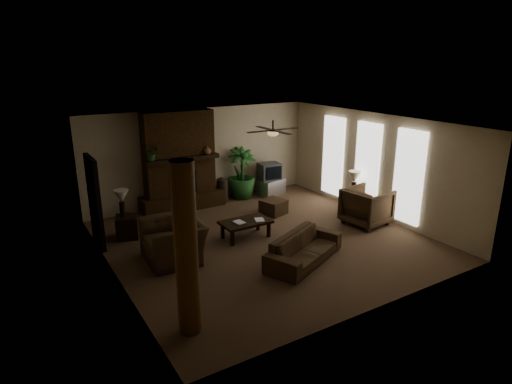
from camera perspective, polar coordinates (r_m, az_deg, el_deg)
room_shell at (r=9.96m, az=1.20°, el=1.06°), size 7.00×7.00×7.00m
fireplace at (r=12.46m, az=-9.97°, el=2.97°), size 2.40×0.70×2.80m
windows at (r=12.26m, az=14.43°, el=3.39°), size 0.08×3.65×2.35m
log_column at (r=6.67m, az=-9.20°, el=-7.61°), size 0.36×0.36×2.80m
doorway at (r=10.48m, az=-20.48°, el=-1.24°), size 0.10×1.00×2.10m
ceiling_fan at (r=10.16m, az=2.24°, el=7.92°), size 1.35×1.35×0.37m
sofa at (r=9.31m, az=6.39°, el=-6.78°), size 2.14×1.39×0.81m
armchair_left at (r=9.42m, az=-10.85°, el=-5.51°), size 0.94×1.38×1.17m
armchair_right at (r=11.58m, az=14.40°, el=-1.63°), size 1.10×1.16×1.07m
coffee_table at (r=10.44m, az=-1.38°, el=-4.12°), size 1.20×0.70×0.43m
ottoman at (r=12.08m, az=2.33°, el=-1.97°), size 0.74×0.74×0.40m
tv_stand at (r=13.75m, az=2.02°, el=0.68°), size 0.95×0.69×0.50m
tv at (r=13.62m, az=1.78°, el=2.75°), size 0.69×0.58×0.52m
floor_vase at (r=13.04m, az=-4.45°, el=0.53°), size 0.34×0.34×0.77m
floor_plant at (r=13.39m, az=-1.92°, el=1.05°), size 0.88×1.57×0.87m
side_table_left at (r=10.92m, az=-16.60°, el=-4.43°), size 0.63×0.63×0.55m
lamp_left at (r=10.72m, az=-17.29°, el=-0.77°), size 0.38×0.38×0.65m
side_table_right at (r=12.42m, az=12.66°, el=-1.48°), size 0.56×0.56×0.55m
lamp_right at (r=12.23m, az=12.85°, el=1.78°), size 0.39×0.39×0.65m
mantel_plant at (r=11.83m, az=-13.65°, el=4.82°), size 0.49×0.52×0.33m
mantel_vase at (r=12.40m, az=-6.42°, el=5.50°), size 0.26×0.27×0.22m
book_a at (r=10.19m, az=-2.74°, el=-3.46°), size 0.22×0.05×0.29m
book_b at (r=10.38m, az=-0.12°, el=-3.05°), size 0.21×0.10×0.29m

